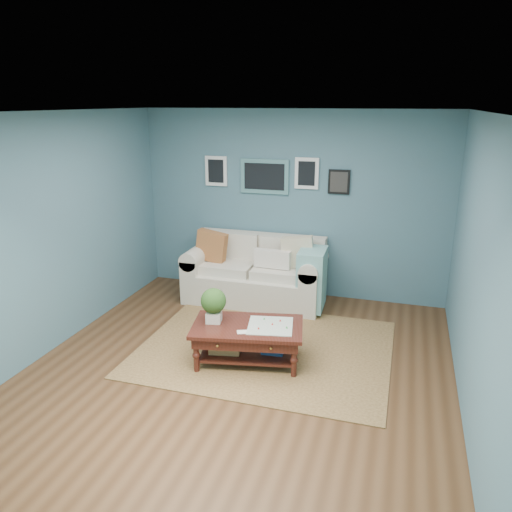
% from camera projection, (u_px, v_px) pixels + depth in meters
% --- Properties ---
extents(room_shell, '(5.00, 5.02, 2.70)m').
position_uv_depth(room_shell, '(237.00, 250.00, 5.03)').
color(room_shell, brown).
rests_on(room_shell, ground).
extents(area_rug, '(2.88, 2.30, 0.01)m').
position_uv_depth(area_rug, '(265.00, 348.00, 5.89)').
color(area_rug, brown).
rests_on(area_rug, ground).
extents(loveseat, '(2.02, 0.92, 1.04)m').
position_uv_depth(loveseat, '(261.00, 273.00, 7.19)').
color(loveseat, '#F3E7CE').
rests_on(loveseat, ground).
extents(coffee_table, '(1.32, 0.92, 0.84)m').
position_uv_depth(coffee_table, '(242.00, 331.00, 5.49)').
color(coffee_table, '#35130A').
rests_on(coffee_table, ground).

